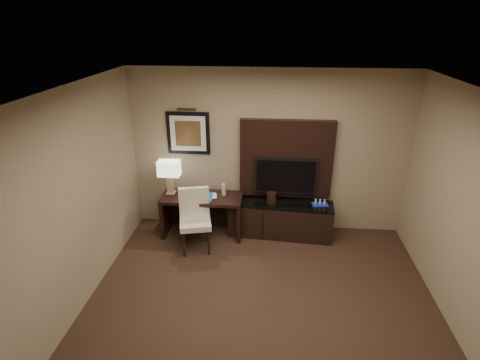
# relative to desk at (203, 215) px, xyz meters

# --- Properties ---
(floor) EXTENTS (4.50, 5.00, 0.01)m
(floor) POSITION_rel_desk_xyz_m (1.05, -2.10, -0.36)
(floor) COLOR #301E15
(floor) RESTS_ON ground
(ceiling) EXTENTS (4.50, 5.00, 0.01)m
(ceiling) POSITION_rel_desk_xyz_m (1.05, -2.10, 2.35)
(ceiling) COLOR silver
(ceiling) RESTS_ON wall_back
(wall_back) EXTENTS (4.50, 0.01, 2.70)m
(wall_back) POSITION_rel_desk_xyz_m (1.05, 0.40, 1.00)
(wall_back) COLOR gray
(wall_back) RESTS_ON floor
(wall_left) EXTENTS (0.01, 5.00, 2.70)m
(wall_left) POSITION_rel_desk_xyz_m (-1.20, -2.10, 1.00)
(wall_left) COLOR gray
(wall_left) RESTS_ON floor
(desk) EXTENTS (1.32, 0.57, 0.70)m
(desk) POSITION_rel_desk_xyz_m (0.00, 0.00, 0.00)
(desk) COLOR black
(desk) RESTS_ON floor
(credenza) EXTENTS (1.73, 0.59, 0.59)m
(credenza) POSITION_rel_desk_xyz_m (1.29, 0.10, -0.06)
(credenza) COLOR black
(credenza) RESTS_ON floor
(tv_wall_panel) EXTENTS (1.50, 0.12, 1.30)m
(tv_wall_panel) POSITION_rel_desk_xyz_m (1.35, 0.34, 0.92)
(tv_wall_panel) COLOR black
(tv_wall_panel) RESTS_ON wall_back
(tv) EXTENTS (1.00, 0.08, 0.60)m
(tv) POSITION_rel_desk_xyz_m (1.35, 0.24, 0.67)
(tv) COLOR black
(tv) RESTS_ON tv_wall_panel
(artwork) EXTENTS (0.70, 0.04, 0.70)m
(artwork) POSITION_rel_desk_xyz_m (-0.25, 0.38, 1.30)
(artwork) COLOR black
(artwork) RESTS_ON wall_back
(picture_light) EXTENTS (0.04, 0.04, 0.30)m
(picture_light) POSITION_rel_desk_xyz_m (-0.25, 0.34, 1.70)
(picture_light) COLOR #412A14
(picture_light) RESTS_ON wall_back
(desk_chair) EXTENTS (0.58, 0.63, 0.98)m
(desk_chair) POSITION_rel_desk_xyz_m (-0.02, -0.47, 0.14)
(desk_chair) COLOR beige
(desk_chair) RESTS_ON floor
(table_lamp) EXTENTS (0.38, 0.28, 0.55)m
(table_lamp) POSITION_rel_desk_xyz_m (-0.53, 0.07, 0.63)
(table_lamp) COLOR tan
(table_lamp) RESTS_ON desk
(desk_phone) EXTENTS (0.19, 0.17, 0.09)m
(desk_phone) POSITION_rel_desk_xyz_m (-0.20, -0.05, 0.40)
(desk_phone) COLOR black
(desk_phone) RESTS_ON desk
(blue_folder) EXTENTS (0.28, 0.36, 0.02)m
(blue_folder) POSITION_rel_desk_xyz_m (0.06, -0.06, 0.36)
(blue_folder) COLOR #175395
(blue_folder) RESTS_ON desk
(book) EXTENTS (0.15, 0.05, 0.20)m
(book) POSITION_rel_desk_xyz_m (0.10, -0.02, 0.45)
(book) COLOR tan
(book) RESTS_ON desk
(water_bottle) EXTENTS (0.07, 0.07, 0.20)m
(water_bottle) POSITION_rel_desk_xyz_m (0.35, 0.08, 0.45)
(water_bottle) COLOR #A9B5C0
(water_bottle) RESTS_ON desk
(ice_bucket) EXTENTS (0.19, 0.19, 0.18)m
(ice_bucket) POSITION_rel_desk_xyz_m (1.14, 0.10, 0.32)
(ice_bucket) COLOR black
(ice_bucket) RESTS_ON credenza
(minibar_tray) EXTENTS (0.27, 0.18, 0.09)m
(minibar_tray) POSITION_rel_desk_xyz_m (1.92, 0.09, 0.28)
(minibar_tray) COLOR #1C31B7
(minibar_tray) RESTS_ON credenza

